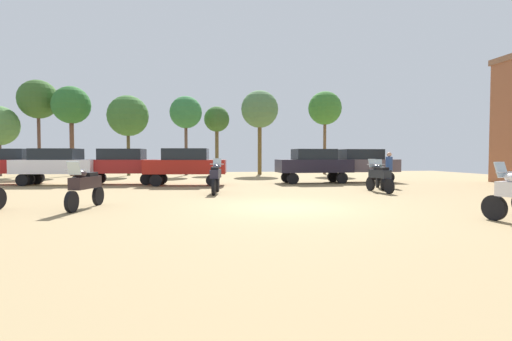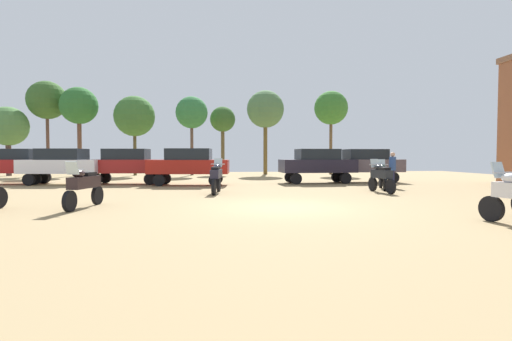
% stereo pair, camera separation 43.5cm
% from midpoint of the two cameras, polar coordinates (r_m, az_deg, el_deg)
% --- Properties ---
extents(ground_plane, '(44.00, 52.00, 0.02)m').
position_cam_midpoint_polar(ground_plane, '(12.11, 3.55, -5.50)').
color(ground_plane, '#977F56').
extents(motorcycle_1, '(0.67, 2.27, 1.50)m').
position_cam_midpoint_polar(motorcycle_1, '(16.49, -6.76, -0.84)').
color(motorcycle_1, black).
rests_on(motorcycle_1, ground).
extents(motorcycle_2, '(0.62, 2.17, 1.47)m').
position_cam_midpoint_polar(motorcycle_2, '(17.72, 17.17, -0.77)').
color(motorcycle_2, black).
rests_on(motorcycle_2, ground).
extents(motorcycle_6, '(0.73, 2.24, 1.45)m').
position_cam_midpoint_polar(motorcycle_6, '(12.82, -24.95, -2.01)').
color(motorcycle_6, black).
rests_on(motorcycle_6, ground).
extents(motorcycle_8, '(0.83, 2.04, 1.44)m').
position_cam_midpoint_polar(motorcycle_8, '(19.47, 17.34, -0.56)').
color(motorcycle_8, black).
rests_on(motorcycle_8, ground).
extents(car_1, '(4.33, 1.88, 2.00)m').
position_cam_midpoint_polar(car_1, '(24.16, 14.80, 1.09)').
color(car_1, black).
rests_on(car_1, ground).
extents(car_2, '(4.35, 1.93, 2.00)m').
position_cam_midpoint_polar(car_2, '(22.72, 8.04, 1.08)').
color(car_2, black).
rests_on(car_2, ground).
extents(car_3, '(4.43, 2.13, 2.00)m').
position_cam_midpoint_polar(car_3, '(22.97, -19.75, 0.98)').
color(car_3, black).
rests_on(car_3, ground).
extents(car_4, '(4.35, 1.93, 2.00)m').
position_cam_midpoint_polar(car_4, '(25.81, -33.66, 0.86)').
color(car_4, black).
rests_on(car_4, ground).
extents(car_5, '(4.47, 2.25, 2.00)m').
position_cam_midpoint_polar(car_5, '(21.16, -10.95, 0.98)').
color(car_5, black).
rests_on(car_5, ground).
extents(car_6, '(4.48, 2.28, 2.00)m').
position_cam_midpoint_polar(car_6, '(23.78, -27.96, 0.89)').
color(car_6, black).
rests_on(car_6, ground).
extents(person_1, '(0.37, 0.37, 1.79)m').
position_cam_midpoint_polar(person_1, '(20.50, 18.59, 0.53)').
color(person_1, '#24254D').
rests_on(person_1, ground).
extents(tree_1, '(3.12, 3.12, 7.74)m').
position_cam_midpoint_polar(tree_1, '(36.24, -29.95, 9.10)').
color(tree_1, brown).
rests_on(tree_1, ground).
extents(tree_2, '(3.18, 3.18, 7.18)m').
position_cam_midpoint_polar(tree_2, '(33.21, 0.17, 9.01)').
color(tree_2, brown).
rests_on(tree_2, ground).
extents(tree_3, '(2.88, 2.88, 7.17)m').
position_cam_midpoint_polar(tree_3, '(34.09, 9.84, 9.05)').
color(tree_3, brown).
rests_on(tree_3, ground).
extents(tree_4, '(2.94, 2.94, 7.09)m').
position_cam_midpoint_polar(tree_4, '(34.11, -26.11, 8.63)').
color(tree_4, brown).
rests_on(tree_4, ground).
extents(tree_6, '(2.63, 2.63, 6.49)m').
position_cam_midpoint_polar(tree_6, '(32.34, -10.77, 8.43)').
color(tree_6, brown).
rests_on(tree_6, ground).
extents(tree_7, '(3.26, 3.26, 6.44)m').
position_cam_midpoint_polar(tree_7, '(32.82, -18.86, 7.66)').
color(tree_7, '#4D4427').
rests_on(tree_7, ground).
extents(tree_8, '(2.22, 2.22, 5.92)m').
position_cam_midpoint_polar(tree_8, '(34.06, -6.22, 7.44)').
color(tree_8, brown).
rests_on(tree_8, ground).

